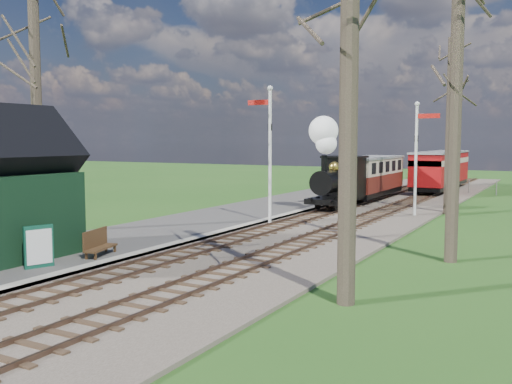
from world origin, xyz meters
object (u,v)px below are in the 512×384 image
(red_carriage_a, at_px, (433,171))
(bench, at_px, (98,243))
(locomotive, at_px, (336,170))
(red_carriage_b, at_px, (448,168))
(semaphore_near, at_px, (269,145))
(sign_board, at_px, (39,247))
(semaphore_far, at_px, (418,150))
(coach, at_px, (370,175))

(red_carriage_a, distance_m, bench, 28.18)
(locomotive, height_order, red_carriage_b, locomotive)
(red_carriage_b, bearing_deg, bench, -97.84)
(locomotive, bearing_deg, semaphore_near, -96.85)
(semaphore_near, distance_m, red_carriage_a, 18.87)
(red_carriage_a, height_order, sign_board, red_carriage_a)
(semaphore_far, xyz_separation_m, bench, (-6.35, -15.32, -2.76))
(semaphore_near, bearing_deg, sign_board, -97.10)
(locomotive, distance_m, sign_board, 17.91)
(coach, height_order, red_carriage_a, red_carriage_a)
(red_carriage_a, bearing_deg, red_carriage_b, 90.00)
(semaphore_far, bearing_deg, red_carriage_b, 95.64)
(semaphore_near, xyz_separation_m, locomotive, (0.76, 6.30, -1.40))
(red_carriage_b, bearing_deg, sign_board, -97.71)
(semaphore_far, height_order, sign_board, semaphore_far)
(semaphore_near, distance_m, coach, 12.56)
(semaphore_near, bearing_deg, coach, 86.44)
(locomotive, distance_m, red_carriage_b, 17.86)
(locomotive, relative_size, red_carriage_b, 0.85)
(semaphore_near, xyz_separation_m, semaphore_far, (5.14, 6.00, -0.27))
(locomotive, relative_size, red_carriage_a, 0.85)
(sign_board, distance_m, bench, 2.12)
(locomotive, xyz_separation_m, bench, (-1.97, -15.63, -1.64))
(sign_board, height_order, bench, sign_board)
(coach, bearing_deg, semaphore_far, -55.54)
(semaphore_near, relative_size, semaphore_far, 1.09)
(locomotive, bearing_deg, coach, 89.89)
(coach, distance_m, red_carriage_a, 6.62)
(red_carriage_a, bearing_deg, semaphore_near, -100.34)
(semaphore_near, distance_m, locomotive, 6.50)
(red_carriage_a, relative_size, sign_board, 4.66)
(red_carriage_b, relative_size, sign_board, 4.66)
(locomotive, bearing_deg, bench, -97.18)
(semaphore_far, xyz_separation_m, coach, (-4.37, 6.37, -1.72))
(locomotive, relative_size, bench, 3.21)
(semaphore_far, height_order, coach, semaphore_far)
(coach, xyz_separation_m, red_carriage_b, (2.60, 11.59, 0.02))
(semaphore_far, distance_m, red_carriage_a, 12.70)
(locomotive, bearing_deg, sign_board, -97.01)
(coach, height_order, sign_board, coach)
(semaphore_near, xyz_separation_m, bench, (-1.21, -9.32, -3.03))
(semaphore_far, height_order, red_carriage_b, semaphore_far)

